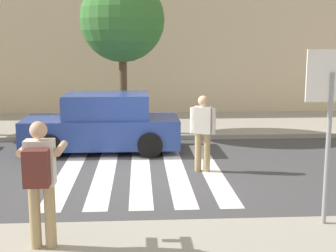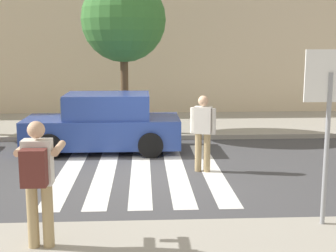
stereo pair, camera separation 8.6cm
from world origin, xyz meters
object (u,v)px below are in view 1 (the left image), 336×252
object	(u,v)px
stop_sign	(330,99)
pedestrian_crossing	(203,129)
street_tree_center	(122,20)
photographer_with_backpack	(40,174)
parked_car_blue	(103,124)

from	to	relation	value
stop_sign	pedestrian_crossing	world-z (taller)	stop_sign
pedestrian_crossing	street_tree_center	distance (m)	5.23
street_tree_center	pedestrian_crossing	bearing A→B (deg)	-65.45
stop_sign	photographer_with_backpack	distance (m)	4.25
photographer_with_backpack	parked_car_blue	xyz separation A→B (m)	(0.34, 6.41, -0.44)
stop_sign	street_tree_center	distance (m)	8.48
pedestrian_crossing	street_tree_center	xyz separation A→B (m)	(-1.89, 4.14, 2.57)
parked_car_blue	photographer_with_backpack	bearing A→B (deg)	-93.04
stop_sign	photographer_with_backpack	world-z (taller)	stop_sign
stop_sign	pedestrian_crossing	bearing A→B (deg)	111.47
stop_sign	parked_car_blue	distance (m)	7.01
parked_car_blue	street_tree_center	world-z (taller)	street_tree_center
stop_sign	pedestrian_crossing	xyz separation A→B (m)	(-1.39, 3.54, -1.08)
stop_sign	parked_car_blue	xyz separation A→B (m)	(-3.77, 5.76, -1.33)
photographer_with_backpack	street_tree_center	size ratio (longest dim) A/B	0.37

